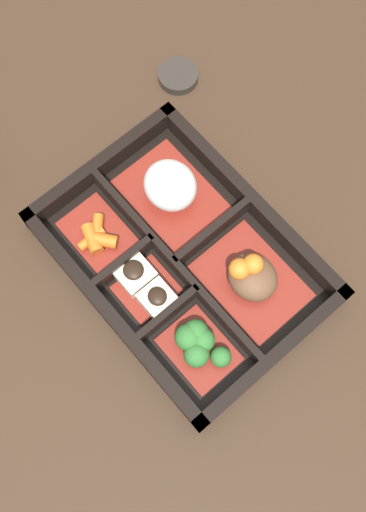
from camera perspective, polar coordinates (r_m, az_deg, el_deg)
ground_plane at (r=0.69m, az=0.00°, el=-0.64°), size 3.00×3.00×0.00m
bento_base at (r=0.69m, az=0.00°, el=-0.51°), size 0.31×0.22×0.01m
bento_rim at (r=0.68m, az=-0.22°, el=-0.33°), size 0.31×0.22×0.04m
bowl_rice at (r=0.69m, az=-1.22°, el=6.52°), size 0.12×0.09×0.06m
bowl_stew at (r=0.66m, az=6.50°, el=-1.96°), size 0.12×0.09×0.05m
bowl_carrots at (r=0.69m, az=-8.19°, el=1.96°), size 0.08×0.06×0.02m
bowl_tofu at (r=0.66m, az=-3.50°, el=-3.00°), size 0.08×0.06×0.04m
bowl_greens at (r=0.65m, az=1.39°, el=-8.28°), size 0.08×0.06×0.04m
sauce_dish at (r=0.80m, az=-0.46°, el=16.80°), size 0.05×0.05×0.01m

